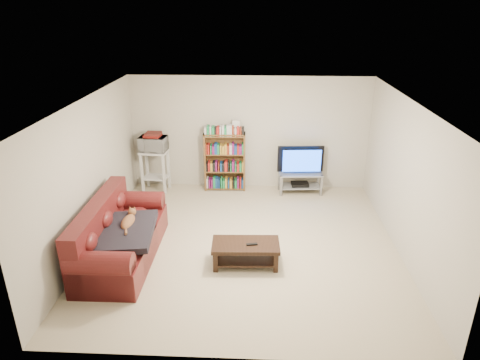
# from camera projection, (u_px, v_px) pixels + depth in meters

# --- Properties ---
(floor) EXTENTS (5.00, 5.00, 0.00)m
(floor) POSITION_uv_depth(u_px,v_px,m) (245.00, 244.00, 7.17)
(floor) COLOR beige
(floor) RESTS_ON ground
(ceiling) EXTENTS (5.00, 5.00, 0.00)m
(ceiling) POSITION_uv_depth(u_px,v_px,m) (246.00, 102.00, 6.25)
(ceiling) COLOR white
(ceiling) RESTS_ON ground
(wall_back) EXTENTS (5.00, 0.00, 5.00)m
(wall_back) POSITION_uv_depth(u_px,v_px,m) (249.00, 133.00, 9.02)
(wall_back) COLOR beige
(wall_back) RESTS_ON ground
(wall_front) EXTENTS (5.00, 0.00, 5.00)m
(wall_front) POSITION_uv_depth(u_px,v_px,m) (236.00, 270.00, 4.41)
(wall_front) COLOR beige
(wall_front) RESTS_ON ground
(wall_left) EXTENTS (0.00, 5.00, 5.00)m
(wall_left) POSITION_uv_depth(u_px,v_px,m) (89.00, 175.00, 6.82)
(wall_left) COLOR beige
(wall_left) RESTS_ON ground
(wall_right) EXTENTS (0.00, 5.00, 5.00)m
(wall_right) POSITION_uv_depth(u_px,v_px,m) (407.00, 181.00, 6.60)
(wall_right) COLOR beige
(wall_right) RESTS_ON ground
(sofa) EXTENTS (0.97, 2.22, 0.94)m
(sofa) POSITION_uv_depth(u_px,v_px,m) (117.00, 239.00, 6.68)
(sofa) COLOR #591717
(sofa) RESTS_ON floor
(blanket) EXTENTS (0.95, 1.18, 0.19)m
(blanket) POSITION_uv_depth(u_px,v_px,m) (125.00, 232.00, 6.45)
(blanket) COLOR black
(blanket) RESTS_ON sofa
(cat) EXTENTS (0.25, 0.60, 0.18)m
(cat) POSITION_uv_depth(u_px,v_px,m) (128.00, 222.00, 6.61)
(cat) COLOR brown
(cat) RESTS_ON sofa
(coffee_table) EXTENTS (1.04, 0.55, 0.37)m
(coffee_table) POSITION_uv_depth(u_px,v_px,m) (246.00, 250.00, 6.53)
(coffee_table) COLOR black
(coffee_table) RESTS_ON floor
(remote) EXTENTS (0.17, 0.08, 0.02)m
(remote) POSITION_uv_depth(u_px,v_px,m) (252.00, 244.00, 6.44)
(remote) COLOR black
(remote) RESTS_ON coffee_table
(tv_stand) EXTENTS (0.93, 0.47, 0.45)m
(tv_stand) POSITION_uv_depth(u_px,v_px,m) (300.00, 179.00, 9.02)
(tv_stand) COLOR #999EA3
(tv_stand) RESTS_ON floor
(television) EXTENTS (0.97, 0.20, 0.56)m
(television) POSITION_uv_depth(u_px,v_px,m) (301.00, 160.00, 8.86)
(television) COLOR black
(television) RESTS_ON tv_stand
(dvd_player) EXTENTS (0.38, 0.28, 0.06)m
(dvd_player) POSITION_uv_depth(u_px,v_px,m) (300.00, 184.00, 9.07)
(dvd_player) COLOR black
(dvd_player) RESTS_ON tv_stand
(bookshelf) EXTENTS (0.88, 0.30, 1.26)m
(bookshelf) POSITION_uv_depth(u_px,v_px,m) (225.00, 161.00, 9.07)
(bookshelf) COLOR brown
(bookshelf) RESTS_ON floor
(shelf_clutter) EXTENTS (0.64, 0.22, 0.28)m
(shelf_clutter) POSITION_uv_depth(u_px,v_px,m) (229.00, 128.00, 8.81)
(shelf_clutter) COLOR silver
(shelf_clutter) RESTS_ON bookshelf
(microwave_stand) EXTENTS (0.60, 0.46, 0.89)m
(microwave_stand) POSITION_uv_depth(u_px,v_px,m) (155.00, 165.00, 9.04)
(microwave_stand) COLOR silver
(microwave_stand) RESTS_ON floor
(microwave) EXTENTS (0.58, 0.43, 0.30)m
(microwave) POSITION_uv_depth(u_px,v_px,m) (153.00, 144.00, 8.86)
(microwave) COLOR silver
(microwave) RESTS_ON microwave_stand
(game_boxes) EXTENTS (0.35, 0.31, 0.05)m
(game_boxes) POSITION_uv_depth(u_px,v_px,m) (153.00, 136.00, 8.79)
(game_boxes) COLOR maroon
(game_boxes) RESTS_ON microwave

